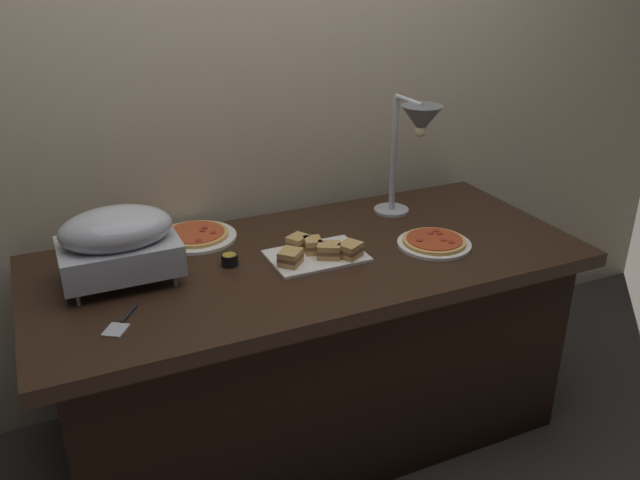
% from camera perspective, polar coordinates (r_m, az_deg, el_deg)
% --- Properties ---
extents(ground_plane, '(8.00, 8.00, 0.00)m').
position_cam_1_polar(ground_plane, '(2.70, -0.75, -16.01)').
color(ground_plane, '#38332D').
extents(back_wall, '(4.40, 0.04, 2.40)m').
position_cam_1_polar(back_wall, '(2.59, -5.48, 11.96)').
color(back_wall, '#C6B593').
rests_on(back_wall, ground_plane).
extents(buffet_table, '(1.90, 0.84, 0.76)m').
position_cam_1_polar(buffet_table, '(2.47, -0.80, -9.17)').
color(buffet_table, black).
rests_on(buffet_table, ground_plane).
extents(chafing_dish, '(0.36, 0.25, 0.25)m').
position_cam_1_polar(chafing_dish, '(2.14, -17.09, -0.12)').
color(chafing_dish, '#B7BABF').
rests_on(chafing_dish, buffet_table).
extents(heat_lamp, '(0.15, 0.32, 0.47)m').
position_cam_1_polar(heat_lamp, '(2.44, 8.28, 9.31)').
color(heat_lamp, '#B7BABF').
rests_on(heat_lamp, buffet_table).
extents(pizza_plate_front, '(0.26, 0.26, 0.03)m').
position_cam_1_polar(pizza_plate_front, '(2.38, 9.86, -0.21)').
color(pizza_plate_front, white).
rests_on(pizza_plate_front, buffet_table).
extents(pizza_plate_center, '(0.30, 0.30, 0.03)m').
position_cam_1_polar(pizza_plate_center, '(2.45, -10.70, 0.38)').
color(pizza_plate_center, white).
rests_on(pizza_plate_center, buffet_table).
extents(sandwich_platter, '(0.33, 0.22, 0.06)m').
position_cam_1_polar(sandwich_platter, '(2.25, -0.31, -1.05)').
color(sandwich_platter, white).
rests_on(sandwich_platter, buffet_table).
extents(sauce_cup_near, '(0.06, 0.06, 0.04)m').
position_cam_1_polar(sauce_cup_near, '(2.23, -7.83, -1.66)').
color(sauce_cup_near, black).
rests_on(sauce_cup_near, buffet_table).
extents(serving_spatula, '(0.12, 0.16, 0.01)m').
position_cam_1_polar(serving_spatula, '(1.97, -16.76, -6.82)').
color(serving_spatula, '#B7BABF').
rests_on(serving_spatula, buffet_table).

